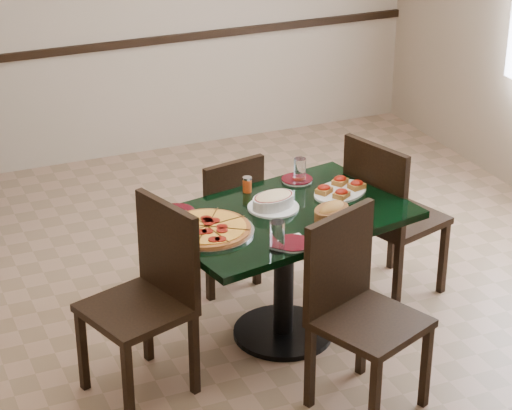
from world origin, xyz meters
name	(u,v)px	position (x,y,z in m)	size (l,w,h in m)	color
floor	(255,323)	(0.00, 0.00, 0.00)	(5.50, 5.50, 0.00)	#88674E
room_shell	(292,29)	(1.02, 1.73, 1.17)	(5.50, 5.50, 5.50)	silver
main_table	(284,244)	(0.10, -0.17, 0.57)	(1.42, 1.05, 0.75)	black
chair_far	(225,215)	(0.01, 0.47, 0.47)	(0.46, 0.46, 0.84)	black
chair_near	(356,301)	(0.17, -0.83, 0.56)	(0.60, 0.60, 0.99)	black
chair_right	(387,210)	(0.82, -0.01, 0.56)	(0.58, 0.58, 0.99)	black
chair_left	(150,289)	(-0.70, -0.32, 0.55)	(0.58, 0.58, 0.98)	black
pepperoni_pizza	(207,229)	(-0.36, -0.22, 0.77)	(0.48, 0.48, 0.04)	#B1B0B7
lasagna_casserole	(273,201)	(0.06, -0.09, 0.80)	(0.28, 0.27, 0.09)	silver
bread_basket	(331,212)	(0.29, -0.33, 0.79)	(0.26, 0.23, 0.09)	brown
bruschetta_platter	(340,189)	(0.48, -0.06, 0.77)	(0.43, 0.37, 0.05)	silver
side_plate_near	(293,244)	(-0.02, -0.52, 0.76)	(0.18, 0.18, 0.02)	silver
side_plate_far_r	(297,179)	(0.34, 0.18, 0.76)	(0.18, 0.18, 0.03)	silver
side_plate_far_l	(176,212)	(-0.43, 0.05, 0.76)	(0.20, 0.20, 0.02)	silver
napkin_setting	(293,242)	(-0.01, -0.49, 0.75)	(0.15, 0.15, 0.01)	white
water_glass_a	(300,171)	(0.34, 0.15, 0.82)	(0.07, 0.07, 0.15)	white
water_glass_b	(277,237)	(-0.12, -0.55, 0.83)	(0.07, 0.07, 0.16)	white
pepper_shaker	(247,184)	(0.02, 0.16, 0.80)	(0.05, 0.05, 0.09)	#C94215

